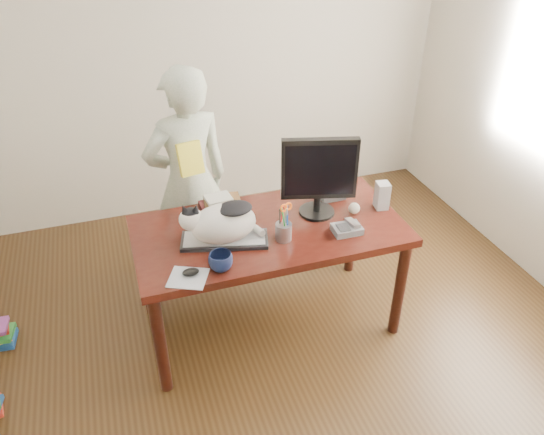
{
  "coord_description": "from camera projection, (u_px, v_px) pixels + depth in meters",
  "views": [
    {
      "loc": [
        -0.81,
        -1.89,
        2.5
      ],
      "look_at": [
        0.0,
        0.55,
        0.85
      ],
      "focal_mm": 35.0,
      "sensor_mm": 36.0,
      "label": 1
    }
  ],
  "objects": [
    {
      "name": "phone",
      "position": [
        347.0,
        228.0,
        3.09
      ],
      "size": [
        0.17,
        0.14,
        0.08
      ],
      "rotation": [
        0.0,
        0.0,
        -0.03
      ],
      "color": "slate",
      "rests_on": "desk"
    },
    {
      "name": "person",
      "position": [
        189.0,
        183.0,
        3.52
      ],
      "size": [
        0.64,
        0.48,
        1.58
      ],
      "primitive_type": "imported",
      "rotation": [
        0.0,
        0.0,
        3.34
      ],
      "color": "silver",
      "rests_on": "ground"
    },
    {
      "name": "book_stack",
      "position": [
        221.0,
        204.0,
        3.29
      ],
      "size": [
        0.26,
        0.19,
        0.09
      ],
      "rotation": [
        0.0,
        0.0,
        -0.02
      ],
      "color": "#441215",
      "rests_on": "desk"
    },
    {
      "name": "pen_cup",
      "position": [
        284.0,
        230.0,
        3.01
      ],
      "size": [
        0.12,
        0.12,
        0.24
      ],
      "rotation": [
        0.0,
        0.0,
        0.27
      ],
      "color": "#949499",
      "rests_on": "desk"
    },
    {
      "name": "mousepad",
      "position": [
        188.0,
        278.0,
        2.75
      ],
      "size": [
        0.25,
        0.24,
        0.0
      ],
      "rotation": [
        0.0,
        0.0,
        -0.44
      ],
      "color": "silver",
      "rests_on": "desk"
    },
    {
      "name": "room",
      "position": [
        311.0,
        186.0,
        2.34
      ],
      "size": [
        4.5,
        4.5,
        4.5
      ],
      "color": "black",
      "rests_on": "ground"
    },
    {
      "name": "keyboard",
      "position": [
        225.0,
        240.0,
        3.01
      ],
      "size": [
        0.52,
        0.31,
        0.03
      ],
      "rotation": [
        0.0,
        0.0,
        -0.26
      ],
      "color": "black",
      "rests_on": "desk"
    },
    {
      "name": "cat",
      "position": [
        221.0,
        222.0,
        2.94
      ],
      "size": [
        0.48,
        0.32,
        0.27
      ],
      "rotation": [
        0.0,
        0.0,
        -0.26
      ],
      "color": "white",
      "rests_on": "keyboard"
    },
    {
      "name": "calculator",
      "position": [
        329.0,
        190.0,
        3.46
      ],
      "size": [
        0.16,
        0.21,
        0.06
      ],
      "rotation": [
        0.0,
        0.0,
        0.01
      ],
      "color": "slate",
      "rests_on": "desk"
    },
    {
      "name": "mouse",
      "position": [
        191.0,
        272.0,
        2.76
      ],
      "size": [
        0.1,
        0.09,
        0.04
      ],
      "rotation": [
        0.0,
        0.0,
        -0.44
      ],
      "color": "black",
      "rests_on": "mousepad"
    },
    {
      "name": "desk",
      "position": [
        266.0,
        240.0,
        3.29
      ],
      "size": [
        1.6,
        0.8,
        0.75
      ],
      "color": "black",
      "rests_on": "ground"
    },
    {
      "name": "monitor",
      "position": [
        319.0,
        173.0,
        3.11
      ],
      "size": [
        0.45,
        0.27,
        0.51
      ],
      "rotation": [
        0.0,
        0.0,
        -0.27
      ],
      "color": "black",
      "rests_on": "desk"
    },
    {
      "name": "coffee_mug",
      "position": [
        221.0,
        262.0,
        2.78
      ],
      "size": [
        0.16,
        0.16,
        0.1
      ],
      "primitive_type": "imported",
      "rotation": [
        0.0,
        0.0,
        0.3
      ],
      "color": "black",
      "rests_on": "desk"
    },
    {
      "name": "held_book",
      "position": [
        190.0,
        159.0,
        3.24
      ],
      "size": [
        0.16,
        0.12,
        0.21
      ],
      "rotation": [
        0.0,
        0.0,
        0.2
      ],
      "color": "yellow",
      "rests_on": "person"
    },
    {
      "name": "baseball",
      "position": [
        354.0,
        208.0,
        3.26
      ],
      "size": [
        0.07,
        0.07,
        0.07
      ],
      "rotation": [
        0.0,
        0.0,
        -0.29
      ],
      "color": "white",
      "rests_on": "desk"
    },
    {
      "name": "speaker",
      "position": [
        382.0,
        195.0,
        3.29
      ],
      "size": [
        0.09,
        0.1,
        0.17
      ],
      "rotation": [
        0.0,
        0.0,
        -0.16
      ],
      "color": "#959597",
      "rests_on": "desk"
    }
  ]
}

